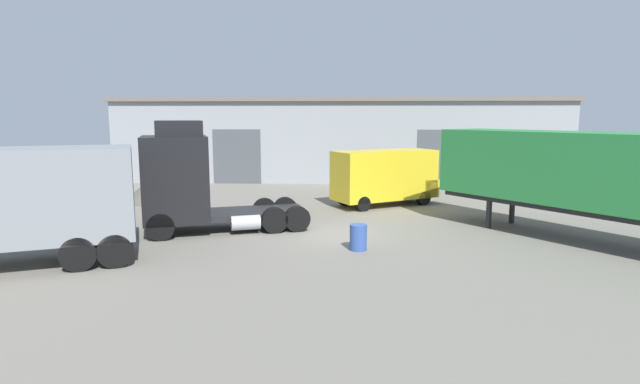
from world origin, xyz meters
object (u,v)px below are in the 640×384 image
object	(u,v)px
oil_drum	(358,237)
tractor_unit_black	(188,180)
box_truck_red	(7,202)
container_trailer_green	(609,174)
delivery_van_yellow	(387,176)
gravel_pile	(157,188)

from	to	relation	value
oil_drum	tractor_unit_black	bearing A→B (deg)	160.61
tractor_unit_black	box_truck_red	world-z (taller)	tractor_unit_black
tractor_unit_black	oil_drum	size ratio (longest dim) A/B	7.60
tractor_unit_black	oil_drum	bearing A→B (deg)	141.47
tractor_unit_black	container_trailer_green	distance (m)	15.11
tractor_unit_black	delivery_van_yellow	xyz separation A→B (m)	(8.15, 6.39, -0.54)
delivery_van_yellow	box_truck_red	size ratio (longest dim) A/B	0.73
container_trailer_green	oil_drum	distance (m)	8.82
oil_drum	delivery_van_yellow	bearing A→B (deg)	79.38
oil_drum	gravel_pile	bearing A→B (deg)	138.41
tractor_unit_black	box_truck_red	distance (m)	6.16
delivery_van_yellow	gravel_pile	distance (m)	12.15
container_trailer_green	tractor_unit_black	bearing A→B (deg)	45.80
delivery_van_yellow	oil_drum	bearing A→B (deg)	-130.77
delivery_van_yellow	oil_drum	distance (m)	8.90
container_trailer_green	oil_drum	bearing A→B (deg)	57.18
delivery_van_yellow	gravel_pile	xyz separation A→B (m)	(-12.11, 0.62, -0.79)
delivery_van_yellow	gravel_pile	world-z (taller)	delivery_van_yellow
container_trailer_green	delivery_van_yellow	world-z (taller)	container_trailer_green
delivery_van_yellow	box_truck_red	world-z (taller)	box_truck_red
container_trailer_green	delivery_van_yellow	bearing A→B (deg)	2.61
tractor_unit_black	box_truck_red	size ratio (longest dim) A/B	0.87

